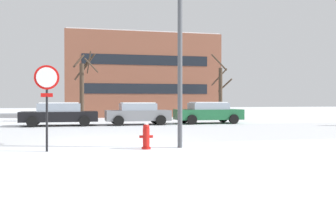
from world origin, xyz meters
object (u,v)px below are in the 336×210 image
fire_hydrant (146,136)px  street_lamp (188,38)px  parked_car_black (59,114)px  parked_car_green (208,112)px  stop_sign (47,91)px  parked_car_gray (138,113)px

fire_hydrant → street_lamp: bearing=4.5°
street_lamp → parked_car_black: size_ratio=1.32×
fire_hydrant → parked_car_green: parked_car_green is taller
parked_car_black → stop_sign: bearing=-88.5°
stop_sign → parked_car_black: stop_sign is taller
parked_car_black → fire_hydrant: bearing=-74.0°
fire_hydrant → stop_sign: bearing=177.3°
stop_sign → parked_car_black: (-0.30, 11.71, -1.14)m
fire_hydrant → street_lamp: street_lamp is taller
parked_car_gray → parked_car_green: bearing=3.0°
fire_hydrant → parked_car_black: (-3.40, 11.86, 0.30)m
stop_sign → parked_car_black: size_ratio=0.58×
street_lamp → fire_hydrant: bearing=-175.5°
stop_sign → parked_car_gray: (4.52, 11.60, -1.15)m
street_lamp → parked_car_green: bearing=68.1°
street_lamp → parked_car_gray: size_ratio=1.49×
parked_car_gray → parked_car_green: parked_car_green is taller
fire_hydrant → parked_car_gray: 11.84m
stop_sign → parked_car_green: stop_sign is taller
fire_hydrant → parked_car_gray: size_ratio=0.21×
parked_car_green → fire_hydrant: bearing=-117.5°
stop_sign → parked_car_gray: stop_sign is taller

